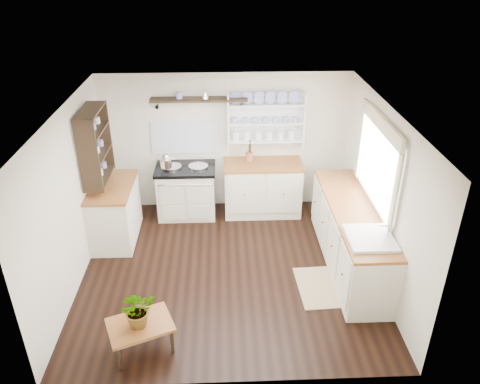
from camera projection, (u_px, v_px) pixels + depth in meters
name	position (u px, v px, depth m)	size (l,w,h in m)	color
floor	(229.00, 270.00, 6.55)	(4.00, 3.80, 0.01)	black
wall_back	(225.00, 142.00, 7.69)	(4.00, 0.02, 2.30)	silver
wall_right	(381.00, 195.00, 6.08)	(0.02, 3.80, 2.30)	silver
wall_left	(70.00, 201.00, 5.94)	(0.02, 3.80, 2.30)	silver
ceiling	(226.00, 112.00, 5.47)	(4.00, 3.80, 0.01)	white
window	(378.00, 161.00, 6.02)	(0.08, 1.55, 1.22)	white
aga_cooker	(187.00, 191.00, 7.71)	(0.96, 0.67, 0.89)	beige
back_cabinets	(262.00, 187.00, 7.77)	(1.27, 0.63, 0.90)	silver
right_cabinets	(350.00, 236.00, 6.49)	(0.62, 2.43, 0.90)	silver
belfast_sink	(369.00, 246.00, 5.66)	(0.55, 0.60, 0.45)	white
left_cabinets	(115.00, 211.00, 7.07)	(0.62, 1.13, 0.90)	silver
plate_rack	(266.00, 119.00, 7.49)	(1.20, 0.22, 0.90)	white
high_shelf	(199.00, 100.00, 7.21)	(1.50, 0.29, 0.16)	black
left_shelving	(95.00, 145.00, 6.55)	(0.28, 0.80, 1.05)	black
kettle	(166.00, 160.00, 7.31)	(0.19, 0.19, 0.23)	silver
utensil_crock	(249.00, 157.00, 7.59)	(0.12, 0.12, 0.14)	#A1603B
center_table	(140.00, 327.00, 5.13)	(0.82, 0.71, 0.37)	brown
potted_plant	(138.00, 309.00, 5.01)	(0.38, 0.33, 0.42)	#3F7233
floor_rug	(319.00, 287.00, 6.21)	(0.55, 0.85, 0.02)	#86614E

